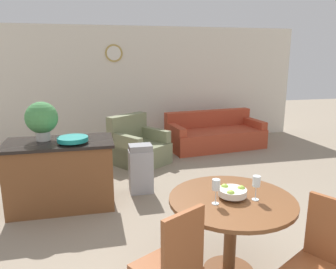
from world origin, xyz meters
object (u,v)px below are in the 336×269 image
wine_glass_right (256,182)px  dining_table (231,216)px  trash_bin (141,169)px  dining_chair_near_right (323,258)px  teal_bowl (73,139)px  wine_glass_left (216,186)px  dining_chair_near_left (173,263)px  armchair (138,148)px  fruit_bowl (232,192)px  couch (214,135)px  kitchen_island (61,174)px  potted_plant (42,119)px

wine_glass_right → dining_table: bearing=157.4°
trash_bin → dining_chair_near_right: bearing=-70.5°
teal_bowl → wine_glass_left: bearing=-55.2°
dining_table → dining_chair_near_left: bearing=-145.3°
teal_bowl → armchair: 2.17m
armchair → wine_glass_left: bearing=-122.4°
wine_glass_left → fruit_bowl: bearing=21.7°
couch → kitchen_island: bearing=-149.7°
teal_bowl → potted_plant: bearing=149.0°
kitchen_island → trash_bin: 1.15m
wine_glass_left → potted_plant: size_ratio=0.43×
kitchen_island → teal_bowl: teal_bowl is taller
kitchen_island → armchair: bearing=52.1°
dining_table → armchair: size_ratio=0.92×
dining_table → trash_bin: bearing=103.9°
dining_table → wine_glass_right: size_ratio=5.08×
dining_chair_near_left → wine_glass_right: (0.85, 0.38, 0.41)m
dining_table → dining_chair_near_right: (0.46, -0.66, -0.07)m
fruit_bowl → potted_plant: size_ratio=0.49×
dining_chair_near_right → potted_plant: potted_plant is taller
dining_chair_near_left → couch: size_ratio=0.44×
fruit_bowl → trash_bin: bearing=103.9°
dining_chair_near_left → couch: 5.19m
potted_plant → trash_bin: 1.58m
wine_glass_right → fruit_bowl: bearing=157.3°
fruit_bowl → wine_glass_right: size_ratio=1.14×
dining_chair_near_left → fruit_bowl: bearing=5.8°
wine_glass_right → trash_bin: (-0.71, 2.19, -0.58)m
couch → armchair: 2.00m
kitchen_island → dining_chair_near_right: bearing=-50.4°
couch → armchair: size_ratio=1.80×
teal_bowl → trash_bin: teal_bowl is taller
dining_table → dining_chair_near_left: dining_chair_near_left is taller
dining_chair_near_right → armchair: size_ratio=0.80×
dining_chair_near_right → fruit_bowl: bearing=5.7°
potted_plant → trash_bin: (1.32, 0.13, -0.85)m
potted_plant → couch: size_ratio=0.23×
kitchen_island → potted_plant: 0.79m
dining_table → wine_glass_right: (0.19, -0.08, 0.34)m
fruit_bowl → kitchen_island: bearing=131.2°
wine_glass_left → wine_glass_right: same height
dining_table → couch: bearing=70.9°
wine_glass_right → trash_bin: size_ratio=0.30×
wine_glass_right → armchair: (-0.56, 3.59, -0.64)m
teal_bowl → armchair: bearing=58.4°
fruit_bowl → kitchen_island: 2.52m
couch → potted_plant: bearing=-152.6°
potted_plant → armchair: size_ratio=0.42×
wine_glass_left → armchair: wine_glass_left is taller
dining_chair_near_left → dining_chair_near_right: bearing=-39.3°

